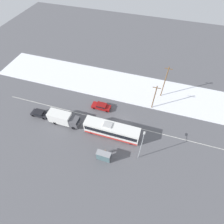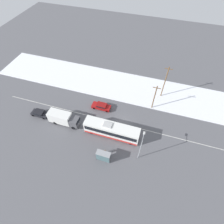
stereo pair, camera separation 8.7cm
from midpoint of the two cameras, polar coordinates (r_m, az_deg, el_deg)
name	(u,v)px [view 2 (the right image)]	position (r m, az deg, el deg)	size (l,w,h in m)	color
ground_plane	(122,124)	(40.53, 3.40, -3.98)	(120.00, 120.00, 0.00)	#56565B
snow_lot	(134,89)	(48.63, 7.29, 7.61)	(80.00, 11.56, 0.12)	white
lane_marking_center	(122,124)	(40.53, 3.40, -3.97)	(60.00, 0.12, 0.00)	silver
city_bus	(112,130)	(37.50, -0.04, -5.94)	(11.91, 2.57, 3.49)	white
box_truck	(63,118)	(40.87, -15.57, -1.93)	(7.09, 2.30, 3.07)	silver
sedan_car	(101,106)	(42.91, -3.43, 1.92)	(4.62, 1.80, 1.43)	maroon
parked_car_near_truck	(40,113)	(44.85, -22.46, -0.35)	(4.18, 1.80, 1.38)	black
pedestrian_at_stop	(105,151)	(35.89, -2.21, -12.75)	(0.56, 0.25, 1.56)	#23232D
bus_shelter	(103,156)	(34.67, -2.88, -14.23)	(2.83, 1.20, 2.40)	gray
streetlamp	(141,146)	(33.28, 9.53, -10.76)	(0.36, 2.26, 6.51)	#9EA3A8
utility_pole_roadside	(154,97)	(41.96, 13.74, 4.75)	(1.80, 0.24, 7.17)	brown
utility_pole_snowlot	(165,82)	(44.92, 16.91, 9.34)	(1.80, 0.24, 9.19)	brown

